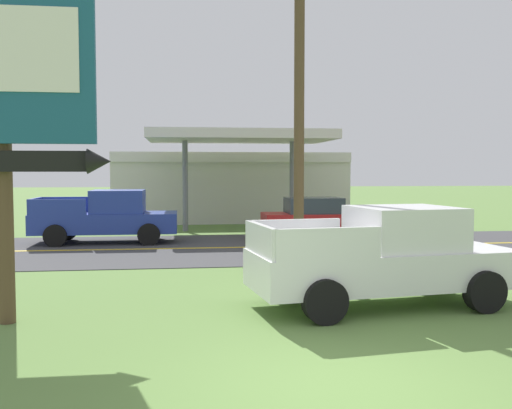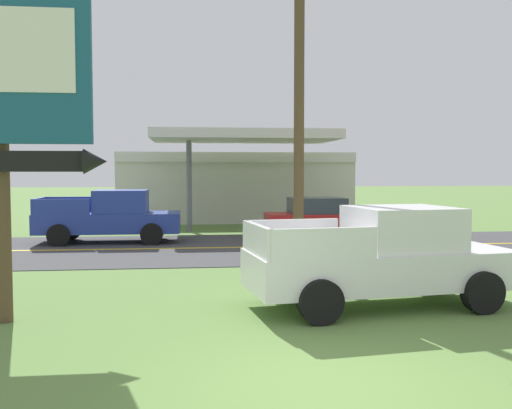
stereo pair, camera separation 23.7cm
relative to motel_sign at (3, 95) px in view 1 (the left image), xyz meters
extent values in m
plane|color=#5B7F3D|center=(4.90, -3.55, -3.96)|extent=(180.00, 180.00, 0.00)
cube|color=#3D3D3F|center=(4.90, 9.45, -3.95)|extent=(140.00, 8.00, 0.02)
cube|color=gold|center=(4.90, 9.45, -3.93)|extent=(126.00, 0.20, 0.01)
cylinder|color=brown|center=(-0.06, 0.14, -0.96)|extent=(0.28, 0.28, 5.98)
cube|color=black|center=(-0.06, -0.04, -1.12)|extent=(2.88, 0.12, 0.36)
cone|color=black|center=(1.58, -0.04, -1.12)|extent=(0.40, 0.44, 0.44)
cylinder|color=brown|center=(5.94, 4.02, 0.48)|extent=(0.26, 0.26, 8.87)
cube|color=beige|center=(5.54, 21.34, -2.16)|extent=(12.00, 6.00, 3.60)
cube|color=silver|center=(5.54, 18.29, -0.61)|extent=(12.00, 0.12, 0.50)
cube|color=silver|center=(5.54, 15.34, 0.24)|extent=(8.00, 5.00, 0.40)
cylinder|color=slate|center=(3.14, 15.34, -1.86)|extent=(0.24, 0.24, 4.20)
cylinder|color=slate|center=(7.94, 15.34, -1.86)|extent=(0.24, 0.24, 4.20)
cube|color=silver|center=(6.92, 0.53, -3.20)|extent=(5.42, 2.64, 0.72)
cube|color=silver|center=(7.37, 0.59, -2.42)|extent=(2.12, 2.04, 0.84)
cube|color=#28333D|center=(8.25, 0.71, -2.42)|extent=(0.32, 1.65, 0.71)
cube|color=silver|center=(5.29, 1.24, -2.56)|extent=(1.95, 0.38, 0.56)
cube|color=silver|center=(5.53, -0.59, -2.56)|extent=(1.95, 0.38, 0.56)
cube|color=silver|center=(4.44, 0.20, -2.56)|extent=(0.37, 1.88, 0.56)
cylinder|color=black|center=(8.39, 1.72, -3.56)|extent=(0.83, 0.38, 0.80)
cylinder|color=black|center=(8.65, -0.23, -3.56)|extent=(0.83, 0.38, 0.80)
cylinder|color=black|center=(5.19, 1.29, -3.56)|extent=(0.83, 0.38, 0.80)
cylinder|color=black|center=(5.45, -0.66, -3.56)|extent=(0.83, 0.38, 0.80)
cube|color=#233893|center=(0.20, 11.45, -3.20)|extent=(5.20, 1.96, 0.72)
cube|color=#233893|center=(0.65, 11.45, -2.42)|extent=(1.90, 1.80, 0.84)
cube|color=#28333D|center=(1.54, 11.45, -2.42)|extent=(0.10, 1.66, 0.71)
cube|color=#233893|center=(-1.33, 12.37, -2.56)|extent=(1.95, 0.12, 0.56)
cube|color=#233893|center=(-1.33, 10.53, -2.56)|extent=(1.95, 0.12, 0.56)
cube|color=#233893|center=(-2.30, 11.45, -2.56)|extent=(0.12, 1.88, 0.56)
cylinder|color=black|center=(1.81, 12.43, -3.56)|extent=(0.80, 0.28, 0.80)
cylinder|color=black|center=(1.81, 10.47, -3.56)|extent=(0.80, 0.28, 0.80)
cylinder|color=black|center=(-1.41, 12.43, -3.56)|extent=(0.80, 0.28, 0.80)
cylinder|color=black|center=(-1.41, 10.47, -3.56)|extent=(0.80, 0.28, 0.80)
cube|color=red|center=(8.18, 11.45, -3.28)|extent=(4.20, 1.76, 0.72)
cube|color=#2D3842|center=(8.03, 11.45, -2.62)|extent=(2.10, 1.56, 0.60)
cylinder|color=black|center=(9.49, 12.33, -3.64)|extent=(0.64, 0.24, 0.64)
cylinder|color=black|center=(9.49, 10.57, -3.64)|extent=(0.64, 0.24, 0.64)
cylinder|color=black|center=(6.88, 12.33, -3.64)|extent=(0.64, 0.24, 0.64)
cylinder|color=black|center=(6.88, 10.57, -3.64)|extent=(0.64, 0.24, 0.64)
camera|label=1|loc=(3.01, -10.37, -1.28)|focal=40.64mm
camera|label=2|loc=(3.24, -10.40, -1.28)|focal=40.64mm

